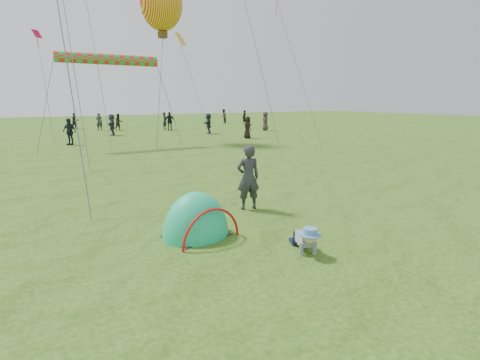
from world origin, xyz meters
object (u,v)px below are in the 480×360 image
balloon_kite (161,7)px  popup_tent (196,236)px  standing_adult (248,178)px  crawling_toddler (306,238)px

balloon_kite → popup_tent: bearing=-108.5°
popup_tent → balloon_kite: size_ratio=0.50×
standing_adult → crawling_toddler: bearing=92.1°
crawling_toddler → popup_tent: 2.46m
crawling_toddler → balloon_kite: balloon_kite is taller
balloon_kite → crawling_toddler: bearing=-103.1°
popup_tent → standing_adult: (2.10, 1.17, 0.88)m
crawling_toddler → balloon_kite: 23.14m
popup_tent → crawling_toddler: bearing=-64.0°
crawling_toddler → popup_tent: (-1.47, 1.94, -0.29)m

